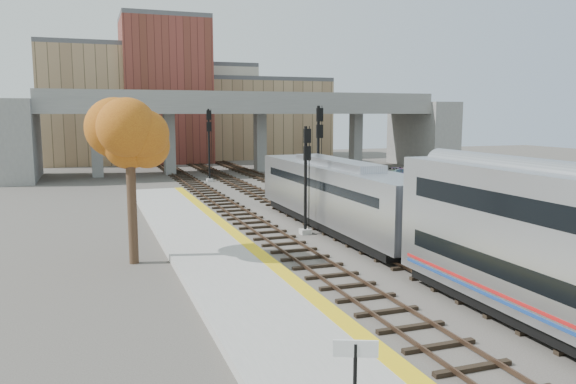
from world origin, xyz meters
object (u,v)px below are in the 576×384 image
object	(u,v)px
signal_mast_mid	(318,157)
car_a	(371,182)
locomotive	(336,193)
tree	(129,140)
car_c	(409,174)
car_b	(386,179)
signal_mast_far	(209,145)
signal_mast_near	(306,184)

from	to	relation	value
signal_mast_mid	car_a	distance (m)	12.32
locomotive	tree	size ratio (longest dim) A/B	2.43
signal_mast_mid	car_c	xyz separation A→B (m)	(15.84, 12.95, -3.19)
tree	car_b	bearing A→B (deg)	39.81
signal_mast_far	car_a	bearing A→B (deg)	-41.43
tree	locomotive	bearing A→B (deg)	16.74
car_b	signal_mast_near	bearing A→B (deg)	-153.67
signal_mast_far	car_c	bearing A→B (deg)	-17.96
signal_mast_far	tree	bearing A→B (deg)	-108.16
locomotive	car_b	bearing A→B (deg)	52.68
signal_mast_far	car_a	size ratio (longest dim) A/B	1.94
car_c	tree	bearing A→B (deg)	-158.94
signal_mast_mid	tree	bearing A→B (deg)	-141.77
signal_mast_mid	car_a	xyz separation A→B (m)	(8.72, 8.10, -3.17)
tree	signal_mast_near	bearing A→B (deg)	17.77
car_a	car_c	world-z (taller)	car_a
locomotive	car_b	size ratio (longest dim) A/B	4.94
signal_mast_near	tree	distance (m)	10.89
locomotive	signal_mast_mid	xyz separation A→B (m)	(2.00, 7.47, 1.60)
tree	signal_mast_far	bearing A→B (deg)	71.84
signal_mast_near	tree	world-z (taller)	tree
locomotive	signal_mast_near	bearing A→B (deg)	-168.33
signal_mast_near	car_c	bearing A→B (deg)	46.30
tree	car_b	size ratio (longest dim) A/B	2.04
locomotive	car_c	xyz separation A→B (m)	(17.84, 20.43, -1.59)
tree	car_c	xyz separation A→B (m)	(29.95, 24.07, -5.13)
tree	car_c	world-z (taller)	tree
car_a	car_b	world-z (taller)	car_a
locomotive	tree	xyz separation A→B (m)	(-12.12, -3.64, 3.54)
signal_mast_mid	tree	size ratio (longest dim) A/B	0.97
car_a	car_c	size ratio (longest dim) A/B	0.88
signal_mast_far	car_b	size ratio (longest dim) A/B	1.95
car_b	signal_mast_far	bearing A→B (deg)	126.49
signal_mast_near	car_b	size ratio (longest dim) A/B	1.64
locomotive	signal_mast_mid	bearing A→B (deg)	75.02
locomotive	car_c	size ratio (longest dim) A/B	4.30
signal_mast_far	signal_mast_mid	bearing A→B (deg)	-78.08
locomotive	tree	distance (m)	13.14
tree	car_c	size ratio (longest dim) A/B	1.77
signal_mast_near	signal_mast_far	xyz separation A→B (m)	(-0.00, 27.32, 0.82)
car_a	signal_mast_near	bearing A→B (deg)	-133.00
locomotive	signal_mast_far	xyz separation A→B (m)	(-2.10, 26.89, 1.54)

